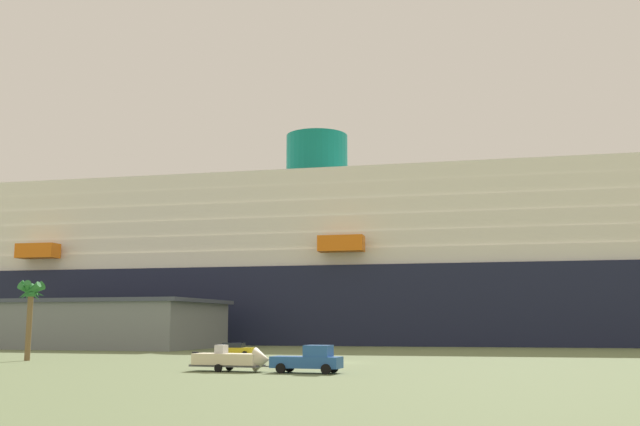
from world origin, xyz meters
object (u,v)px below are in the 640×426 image
object	(u,v)px
cruise_ship	(543,271)
pickup_truck	(309,360)
small_boat_on_trailer	(235,360)
palm_tree	(31,297)
parked_car_yellow_taxi	(235,349)

from	to	relation	value
cruise_ship	pickup_truck	distance (m)	90.01
cruise_ship	small_boat_on_trailer	xyz separation A→B (m)	(-27.98, -86.13, -12.64)
cruise_ship	pickup_truck	size ratio (longest dim) A/B	53.15
pickup_truck	palm_tree	size ratio (longest dim) A/B	0.67
cruise_ship	palm_tree	xyz separation A→B (m)	(-55.78, -75.37, -6.93)
cruise_ship	pickup_truck	bearing A→B (deg)	-104.00
pickup_truck	palm_tree	world-z (taller)	palm_tree
small_boat_on_trailer	parked_car_yellow_taxi	size ratio (longest dim) A/B	1.72
parked_car_yellow_taxi	palm_tree	bearing A→B (deg)	-138.19
cruise_ship	palm_tree	world-z (taller)	cruise_ship
palm_tree	pickup_truck	bearing A→B (deg)	-17.99
cruise_ship	parked_car_yellow_taxi	world-z (taller)	cruise_ship
small_boat_on_trailer	palm_tree	bearing A→B (deg)	158.84
small_boat_on_trailer	palm_tree	xyz separation A→B (m)	(-27.80, 10.76, 5.72)
cruise_ship	pickup_truck	world-z (taller)	cruise_ship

